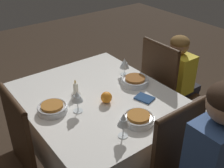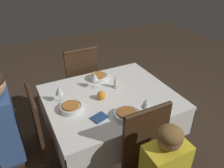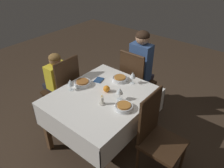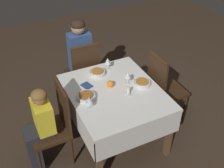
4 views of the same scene
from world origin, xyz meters
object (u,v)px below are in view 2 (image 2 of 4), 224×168
Objects in this scene: person_adult_denim at (0,136)px; orange_fruit at (101,95)px; bowl_east at (71,107)px; chair_north at (153,167)px; chair_east at (27,145)px; wine_glass_south at (94,77)px; chair_south at (80,81)px; napkin_red_folded at (99,118)px; bowl_north at (126,114)px; dining_table at (110,104)px; wine_glass_east at (59,91)px; wine_glass_north at (146,103)px; candle_centerpiece at (116,84)px; bowl_south at (98,77)px.

orange_fruit is (-0.88, -0.06, 0.07)m from person_adult_denim.
bowl_east is at bearing 5.93° from orange_fruit.
orange_fruit is (0.09, -0.71, 0.24)m from chair_north.
chair_east is at bearing 140.91° from chair_north.
wine_glass_south reaches higher than bowl_east.
orange_fruit is at bearing 93.98° from person_adult_denim.
chair_south is 6.80× the size of napkin_red_folded.
bowl_north is at bearing 71.21° from chair_east.
dining_table is at bearing 89.15° from chair_north.
dining_table is 0.31m from wine_glass_south.
wine_glass_east is at bearing -15.11° from dining_table.
dining_table is 8.10× the size of wine_glass_north.
bowl_east is at bearing -38.35° from bowl_north.
person_adult_denim is 8.03× the size of wine_glass_south.
candle_centerpiece is at bearing -163.66° from bowl_east.
bowl_east is (0.39, -0.68, 0.23)m from chair_north.
chair_south is 0.87m from bowl_east.
chair_north is 0.88m from candle_centerpiece.
bowl_south is 0.38m from orange_fruit.
chair_north and chair_south have the same top height.
dining_table is at bearing -131.82° from napkin_red_folded.
chair_east and chair_south have the same top height.
wine_glass_south is (-0.33, -0.25, 0.09)m from bowl_east.
bowl_east is at bearing 106.16° from wine_glass_east.
napkin_red_folded is (0.23, 0.25, 0.11)m from dining_table.
chair_south is 0.68m from candle_centerpiece.
bowl_south is 0.25m from candle_centerpiece.
wine_glass_south is at bearing -96.98° from orange_fruit.
bowl_east is 2.50× the size of orange_fruit.
bowl_south reaches higher than napkin_red_folded.
chair_east is 6.82× the size of wine_glass_north.
bowl_south is (0.12, -0.71, -0.07)m from wine_glass_north.
wine_glass_south reaches higher than napkin_red_folded.
candle_centerpiece is at bearing 110.89° from bowl_south.
wine_glass_south is (0.05, -0.55, 0.09)m from bowl_north.
bowl_south is 1.66× the size of candle_centerpiece.
dining_table is 0.95× the size of person_adult_denim.
person_adult_denim reaches higher than chair_south.
candle_centerpiece reaches higher than orange_fruit.
wine_glass_east is at bearing 117.57° from chair_east.
wine_glass_east is (-0.53, -0.19, 0.15)m from person_adult_denim.
wine_glass_north is at bearing 124.23° from orange_fruit.
bowl_east is at bearing 41.86° from bowl_south.
chair_east reaches higher than bowl_north.
dining_table is at bearing 85.15° from bowl_south.
chair_south is at bearing 91.89° from chair_north.
person_adult_denim is 5.86× the size of bowl_north.
wine_glass_east is (0.44, -0.84, 0.32)m from chair_north.
wine_glass_east is at bearing 57.23° from chair_south.
person_adult_denim is 0.99m from bowl_north.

